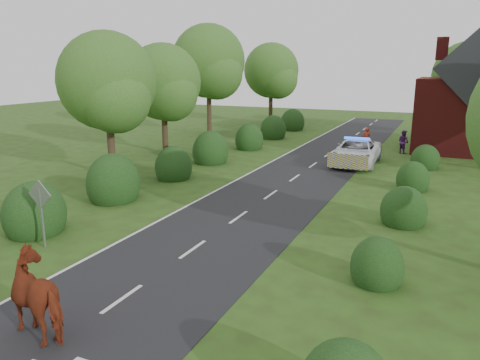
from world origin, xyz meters
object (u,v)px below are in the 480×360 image
at_px(cow, 44,300).
at_px(pedestrian_purple, 403,142).
at_px(road_sign, 41,204).
at_px(pedestrian_red, 366,139).
at_px(police_van, 356,152).

xyz_separation_m(cow, pedestrian_purple, (5.64, 29.04, 0.01)).
xyz_separation_m(road_sign, pedestrian_red, (7.26, 24.87, -0.74)).
bearing_deg(road_sign, pedestrian_red, 73.73).
xyz_separation_m(police_van, pedestrian_purple, (2.47, 5.45, 0.04)).
bearing_deg(road_sign, cow, -43.34).
relative_size(cow, pedestrian_purple, 1.40).
bearing_deg(road_sign, pedestrian_purple, 68.22).
relative_size(road_sign, police_van, 0.42).
bearing_deg(pedestrian_purple, cow, 118.11).
bearing_deg(pedestrian_purple, police_van, 104.69).
distance_m(pedestrian_red, pedestrian_purple, 2.71).
xyz_separation_m(cow, pedestrian_red, (2.93, 28.96, 0.05)).
xyz_separation_m(road_sign, police_van, (7.50, 19.51, -0.82)).
bearing_deg(road_sign, police_van, 68.97).
relative_size(police_van, pedestrian_purple, 3.47).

